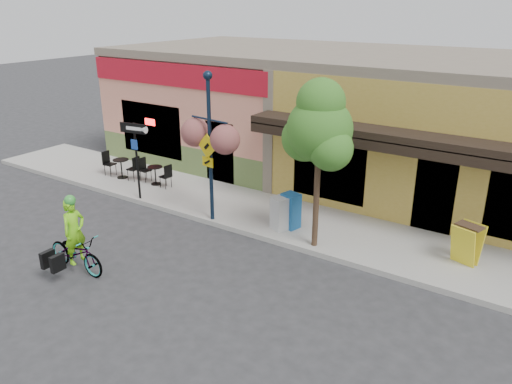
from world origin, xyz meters
TOP-DOWN VIEW (x-y plane):
  - ground at (0.00, 0.00)m, footprint 90.00×90.00m
  - sidewalk at (0.00, 2.00)m, footprint 24.00×3.00m
  - curb at (0.00, 0.55)m, footprint 24.00×0.12m
  - building at (0.00, 7.50)m, footprint 18.20×8.20m
  - bicycle at (-2.22, -3.35)m, footprint 1.83×0.66m
  - cyclist_rider at (-2.17, -3.35)m, footprint 0.40×0.60m
  - lamp_post at (-1.19, 0.65)m, footprint 1.44×0.72m
  - one_way_sign at (-4.21, 0.65)m, footprint 0.98×0.36m
  - cafe_set_left at (-6.24, 1.73)m, footprint 1.56×0.86m
  - cafe_set_right at (-4.72, 1.90)m, footprint 1.48×0.84m
  - newspaper_box_blue at (1.02, 1.42)m, footprint 0.54×0.50m
  - newspaper_box_grey at (0.84, 1.15)m, footprint 0.57×0.55m
  - street_tree at (2.11, 0.81)m, footprint 1.87×1.87m
  - sandwich_board at (5.57, 1.84)m, footprint 0.72×0.61m

SIDE VIEW (x-z plane):
  - ground at x=0.00m, z-range 0.00..0.00m
  - sidewalk at x=0.00m, z-range 0.00..0.15m
  - curb at x=0.00m, z-range 0.00..0.15m
  - bicycle at x=-2.22m, z-range 0.00..0.96m
  - cafe_set_right at x=-4.72m, z-range 0.15..1.00m
  - cafe_set_left at x=-6.24m, z-range 0.15..1.06m
  - newspaper_box_grey at x=0.84m, z-range 0.15..1.11m
  - sandwich_board at x=5.57m, z-range 0.15..1.17m
  - newspaper_box_blue at x=1.02m, z-range 0.15..1.17m
  - cyclist_rider at x=-2.17m, z-range 0.00..1.63m
  - one_way_sign at x=-4.21m, z-range 0.15..2.66m
  - building at x=0.00m, z-range 0.00..4.50m
  - lamp_post at x=-1.19m, z-range 0.15..4.47m
  - street_tree at x=2.11m, z-range 0.15..4.58m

